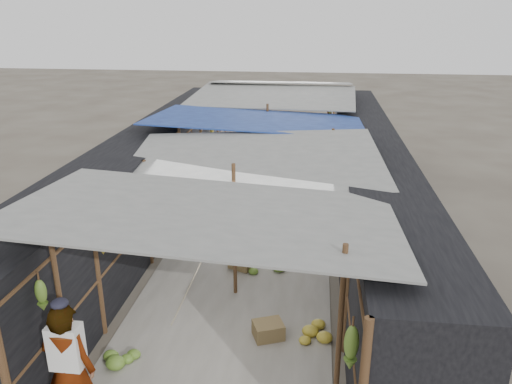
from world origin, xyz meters
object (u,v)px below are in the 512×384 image
at_px(vendor_elderly, 70,369).
at_px(shopper_blue, 269,159).
at_px(crate_near, 242,262).
at_px(black_basin, 313,165).
at_px(vendor_seated, 308,172).

bearing_deg(vendor_elderly, shopper_blue, -95.39).
bearing_deg(crate_near, black_basin, 102.39).
relative_size(shopper_blue, vendor_seated, 1.91).
distance_m(vendor_elderly, shopper_blue, 10.09).
bearing_deg(shopper_blue, vendor_elderly, -85.66).
distance_m(black_basin, vendor_seated, 1.95).
relative_size(vendor_elderly, vendor_seated, 2.19).
bearing_deg(black_basin, vendor_seated, -94.00).
relative_size(black_basin, vendor_seated, 0.76).
relative_size(crate_near, shopper_blue, 0.29).
xyz_separation_m(vendor_elderly, shopper_blue, (1.53, 9.97, -0.12)).
relative_size(crate_near, vendor_elderly, 0.25).
xyz_separation_m(shopper_blue, vendor_seated, (1.20, 0.02, -0.39)).
xyz_separation_m(crate_near, vendor_elderly, (-1.48, -4.49, 0.79)).
height_order(black_basin, vendor_elderly, vendor_elderly).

